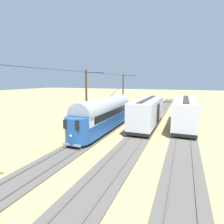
% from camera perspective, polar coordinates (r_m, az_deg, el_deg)
% --- Properties ---
extents(ground_plane, '(220.00, 220.00, 0.00)m').
position_cam_1_polar(ground_plane, '(27.36, 11.28, -4.07)').
color(ground_plane, tan).
extents(track_streetcar_siding, '(2.80, 80.00, 0.18)m').
position_cam_1_polar(track_streetcar_siding, '(27.26, 21.56, -4.51)').
color(track_streetcar_siding, '#56514C').
rests_on(track_streetcar_siding, ground).
extents(track_adjacent_siding, '(2.80, 80.00, 0.18)m').
position_cam_1_polar(track_adjacent_siding, '(27.65, 11.40, -3.81)').
color(track_adjacent_siding, '#56514C').
rests_on(track_adjacent_siding, ground).
extents(track_third_siding, '(2.80, 80.00, 0.18)m').
position_cam_1_polar(track_third_siding, '(28.87, 1.84, -3.04)').
color(track_third_siding, '#56514C').
rests_on(track_third_siding, ground).
extents(vintage_streetcar, '(2.65, 15.66, 5.28)m').
position_cam_1_polar(vintage_streetcar, '(23.87, -2.21, -0.38)').
color(vintage_streetcar, '#1E4C93').
rests_on(vintage_streetcar, ground).
extents(boxcar_adjacent, '(2.96, 11.55, 3.85)m').
position_cam_1_polar(boxcar_adjacent, '(25.79, 10.97, 0.01)').
color(boxcar_adjacent, silver).
rests_on(boxcar_adjacent, ground).
extents(boxcar_far_siding, '(2.96, 12.21, 3.85)m').
position_cam_1_polar(boxcar_far_siding, '(27.10, 21.85, -0.05)').
color(boxcar_far_siding, silver).
rests_on(boxcar_far_siding, ground).
extents(catenary_pole_foreground, '(2.74, 0.28, 7.87)m').
position_cam_1_polar(catenary_pole_foreground, '(38.59, 3.55, 6.26)').
color(catenary_pole_foreground, '#423323').
rests_on(catenary_pole_foreground, ground).
extents(catenary_pole_mid_near, '(2.74, 0.28, 7.87)m').
position_cam_1_polar(catenary_pole_mid_near, '(24.42, -7.85, 4.13)').
color(catenary_pole_mid_near, '#423323').
rests_on(catenary_pole_mid_near, ground).
extents(overhead_wire_run, '(2.53, 34.93, 0.18)m').
position_cam_1_polar(overhead_wire_run, '(23.85, -2.07, 11.86)').
color(overhead_wire_run, black).
rests_on(overhead_wire_run, ground).
extents(switch_stand, '(0.50, 0.30, 1.24)m').
position_cam_1_polar(switch_stand, '(34.41, 24.39, -0.73)').
color(switch_stand, black).
rests_on(switch_stand, ground).
extents(spare_tie_stack, '(2.40, 2.40, 0.54)m').
position_cam_1_polar(spare_tie_stack, '(34.41, -0.78, -0.58)').
color(spare_tie_stack, '#47331E').
rests_on(spare_tie_stack, ground).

